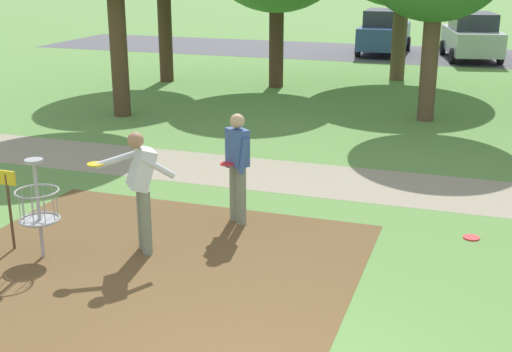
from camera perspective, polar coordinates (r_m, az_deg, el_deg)
name	(u,v)px	position (r m, az deg, el deg)	size (l,w,h in m)	color
dirt_tee_pad	(138,275)	(8.97, -9.84, -8.18)	(5.46, 5.37, 0.01)	brown
disc_golf_basket	(35,204)	(9.56, -18.06, -2.26)	(0.98, 0.58, 1.39)	#9E9EA3
player_foreground_watching	(141,184)	(9.30, -9.62, -0.66)	(1.10, 0.64, 1.71)	slate
player_throwing	(237,162)	(10.23, -1.57, 1.18)	(0.47, 0.45, 1.71)	slate
frisbee_far_left	(471,238)	(10.43, 17.61, -4.94)	(0.23, 0.23, 0.02)	red
parking_lot_strip	(442,56)	(29.96, 15.33, 9.71)	(36.00, 6.00, 0.01)	#4C4C51
parked_car_leftmost	(385,32)	(30.01, 10.73, 11.80)	(2.06, 4.24, 1.84)	#2D4784
parked_car_center_left	(472,36)	(29.07, 17.64, 11.11)	(2.64, 4.49, 1.84)	#B2B7BC
gravel_path	(369,185)	(12.41, 9.44, -0.72)	(40.00, 1.94, 0.00)	gray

